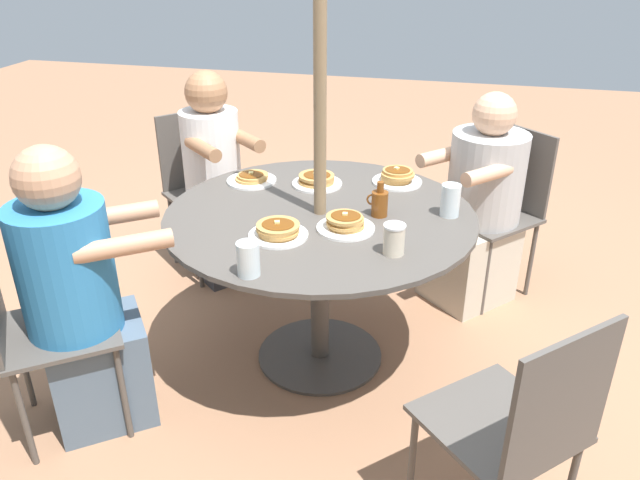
% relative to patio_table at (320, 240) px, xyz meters
% --- Properties ---
extents(ground_plane, '(12.00, 12.00, 0.00)m').
position_rel_patio_table_xyz_m(ground_plane, '(0.00, 0.00, -0.61)').
color(ground_plane, '#9E7051').
extents(patio_table, '(1.31, 1.31, 0.74)m').
position_rel_patio_table_xyz_m(patio_table, '(0.00, 0.00, 0.00)').
color(patio_table, '#4C4742').
rests_on(patio_table, ground).
extents(umbrella_pole, '(0.05, 0.05, 2.16)m').
position_rel_patio_table_xyz_m(umbrella_pole, '(0.00, 0.00, 0.47)').
color(umbrella_pole, '#846B4C').
rests_on(umbrella_pole, ground).
extents(patio_chair_north, '(0.58, 0.58, 0.89)m').
position_rel_patio_table_xyz_m(patio_chair_north, '(0.92, 0.70, -0.10)').
color(patio_chair_north, '#514C47').
rests_on(patio_chair_north, ground).
extents(diner_north, '(0.61, 0.58, 1.17)m').
position_rel_patio_table_xyz_m(diner_north, '(0.79, 0.60, -0.07)').
color(diner_north, slate).
rests_on(diner_north, ground).
extents(patio_chair_east, '(0.58, 0.58, 0.89)m').
position_rel_patio_table_xyz_m(patio_chair_east, '(-0.81, 0.83, -0.10)').
color(patio_chair_east, '#514C47').
rests_on(patio_chair_east, ground).
extents(patio_chair_south, '(0.58, 0.58, 0.89)m').
position_rel_patio_table_xyz_m(patio_chair_south, '(-0.78, -0.86, -0.10)').
color(patio_chair_south, '#514C47').
rests_on(patio_chair_south, ground).
extents(diner_south, '(0.58, 0.59, 1.11)m').
position_rel_patio_table_xyz_m(diner_south, '(-0.66, -0.73, -0.11)').
color(diner_south, beige).
rests_on(diner_south, ground).
extents(patio_chair_west, '(0.58, 0.58, 0.89)m').
position_rel_patio_table_xyz_m(patio_chair_west, '(0.88, -0.76, -0.10)').
color(patio_chair_west, '#514C47').
rests_on(patio_chair_west, ground).
extents(diner_west, '(0.53, 0.52, 1.16)m').
position_rel_patio_table_xyz_m(diner_west, '(0.75, -0.65, -0.07)').
color(diner_west, '#3D3D42').
rests_on(diner_west, ground).
extents(pancake_plate_a, '(0.23, 0.23, 0.06)m').
position_rel_patio_table_xyz_m(pancake_plate_a, '(0.09, -0.30, 0.15)').
color(pancake_plate_a, white).
rests_on(pancake_plate_a, patio_table).
extents(pancake_plate_b, '(0.23, 0.23, 0.06)m').
position_rel_patio_table_xyz_m(pancake_plate_b, '(0.10, 0.26, 0.15)').
color(pancake_plate_b, white).
rests_on(pancake_plate_b, patio_table).
extents(pancake_plate_c, '(0.23, 0.23, 0.05)m').
position_rel_patio_table_xyz_m(pancake_plate_c, '(0.40, -0.27, 0.15)').
color(pancake_plate_c, white).
rests_on(pancake_plate_c, patio_table).
extents(pancake_plate_d, '(0.23, 0.23, 0.07)m').
position_rel_patio_table_xyz_m(pancake_plate_d, '(-0.14, 0.13, 0.16)').
color(pancake_plate_d, white).
rests_on(pancake_plate_d, patio_table).
extents(pancake_plate_e, '(0.23, 0.23, 0.08)m').
position_rel_patio_table_xyz_m(pancake_plate_e, '(-0.27, -0.41, 0.16)').
color(pancake_plate_e, white).
rests_on(pancake_plate_e, patio_table).
extents(syrup_bottle, '(0.09, 0.07, 0.15)m').
position_rel_patio_table_xyz_m(syrup_bottle, '(-0.24, -0.03, 0.19)').
color(syrup_bottle, brown).
rests_on(syrup_bottle, patio_table).
extents(coffee_cup, '(0.08, 0.08, 0.12)m').
position_rel_patio_table_xyz_m(coffee_cup, '(-0.35, 0.29, 0.19)').
color(coffee_cup, beige).
rests_on(coffee_cup, patio_table).
extents(drinking_glass_a, '(0.08, 0.08, 0.12)m').
position_rel_patio_table_xyz_m(drinking_glass_a, '(0.11, 0.56, 0.19)').
color(drinking_glass_a, silver).
rests_on(drinking_glass_a, patio_table).
extents(drinking_glass_b, '(0.08, 0.08, 0.13)m').
position_rel_patio_table_xyz_m(drinking_glass_b, '(-0.53, -0.10, 0.20)').
color(drinking_glass_b, silver).
rests_on(drinking_glass_b, patio_table).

